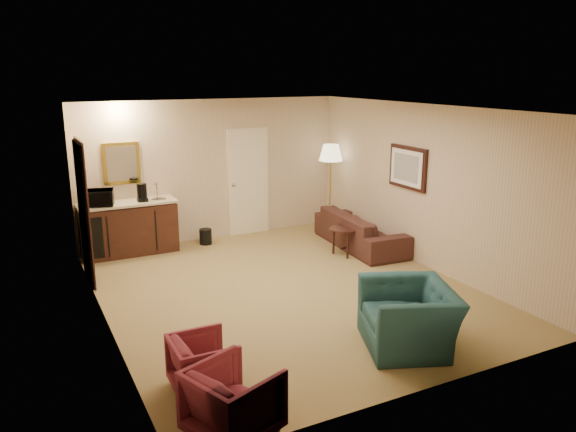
# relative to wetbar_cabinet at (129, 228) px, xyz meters

# --- Properties ---
(ground) EXTENTS (6.00, 6.00, 0.00)m
(ground) POSITION_rel_wetbar_cabinet_xyz_m (1.65, -2.72, -0.46)
(ground) COLOR #99874E
(ground) RESTS_ON ground
(room_walls) EXTENTS (5.02, 6.01, 2.61)m
(room_walls) POSITION_rel_wetbar_cabinet_xyz_m (1.55, -1.95, 1.26)
(room_walls) COLOR beige
(room_walls) RESTS_ON ground
(wetbar_cabinet) EXTENTS (1.64, 0.58, 0.92)m
(wetbar_cabinet) POSITION_rel_wetbar_cabinet_xyz_m (0.00, 0.00, 0.00)
(wetbar_cabinet) COLOR #3C1B13
(wetbar_cabinet) RESTS_ON ground
(sofa) EXTENTS (0.77, 2.16, 0.83)m
(sofa) POSITION_rel_wetbar_cabinet_xyz_m (3.80, -1.48, -0.04)
(sofa) COLOR black
(sofa) RESTS_ON ground
(teal_armchair) EXTENTS (1.07, 1.29, 0.97)m
(teal_armchair) POSITION_rel_wetbar_cabinet_xyz_m (2.15, -4.90, 0.02)
(teal_armchair) COLOR #224C55
(teal_armchair) RESTS_ON ground
(rose_chair_near) EXTENTS (0.57, 0.61, 0.62)m
(rose_chair_near) POSITION_rel_wetbar_cabinet_xyz_m (-0.25, -4.72, -0.15)
(rose_chair_near) COLOR maroon
(rose_chair_near) RESTS_ON ground
(rose_chair_far) EXTENTS (0.85, 0.87, 0.71)m
(rose_chair_far) POSITION_rel_wetbar_cabinet_xyz_m (-0.25, -5.52, -0.11)
(rose_chair_far) COLOR maroon
(rose_chair_far) RESTS_ON ground
(coffee_table) EXTENTS (0.94, 0.75, 0.48)m
(coffee_table) POSITION_rel_wetbar_cabinet_xyz_m (3.45, -1.72, -0.22)
(coffee_table) COLOR black
(coffee_table) RESTS_ON ground
(floor_lamp) EXTENTS (0.58, 0.58, 1.73)m
(floor_lamp) POSITION_rel_wetbar_cabinet_xyz_m (3.85, -0.32, 0.40)
(floor_lamp) COLOR gold
(floor_lamp) RESTS_ON ground
(waste_bin) EXTENTS (0.30, 0.30, 0.28)m
(waste_bin) POSITION_rel_wetbar_cabinet_xyz_m (1.35, -0.07, -0.32)
(waste_bin) COLOR black
(waste_bin) RESTS_ON ground
(microwave) EXTENTS (0.54, 0.38, 0.33)m
(microwave) POSITION_rel_wetbar_cabinet_xyz_m (-0.48, -0.07, 0.63)
(microwave) COLOR black
(microwave) RESTS_ON wetbar_cabinet
(coffee_maker) EXTENTS (0.18, 0.18, 0.31)m
(coffee_maker) POSITION_rel_wetbar_cabinet_xyz_m (0.25, -0.07, 0.62)
(coffee_maker) COLOR black
(coffee_maker) RESTS_ON wetbar_cabinet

